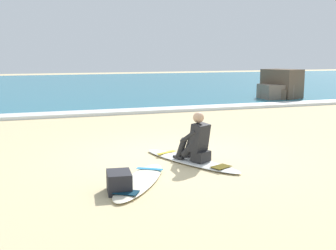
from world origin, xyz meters
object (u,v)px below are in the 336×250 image
Objects in this scene: surfboard_main at (190,160)px; beach_bag at (119,182)px; surfboard_spare_near at (140,181)px; surfer_seated at (196,142)px.

surfboard_main is 5.17× the size of beach_bag.
surfboard_spare_near is 4.40× the size of beach_bag.
surfer_seated is 0.45× the size of surfboard_spare_near.
beach_bag is (-1.76, -1.14, -0.28)m from surfer_seated.
beach_bag reaches higher than surfboard_main.
surfer_seated is (0.06, -0.16, 0.40)m from surfboard_main.
surfboard_main is 1.60m from surfboard_spare_near.
surfboard_main is 2.63× the size of surfer_seated.
surfer_seated is 2.11m from beach_bag.
beach_bag is at bearing -141.21° from surfboard_spare_near.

